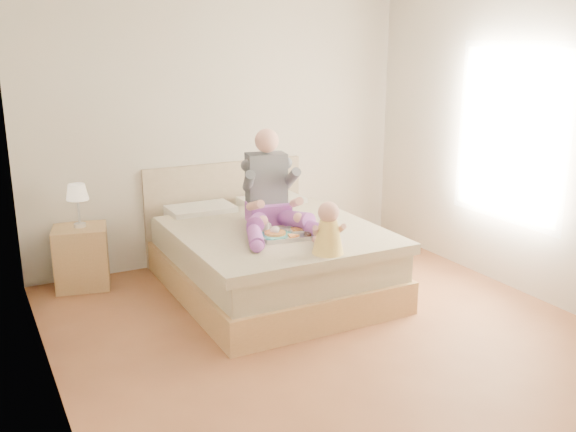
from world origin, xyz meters
name	(u,v)px	position (x,y,z in m)	size (l,w,h in m)	color
room	(340,140)	(0.08, 0.01, 1.51)	(4.02, 4.22, 2.71)	brown
bed	(267,254)	(0.00, 1.08, 0.32)	(1.70, 2.18, 1.00)	#A57D4D
nightstand	(82,257)	(-1.50, 1.88, 0.29)	(0.55, 0.51, 0.57)	#A57D4D
lamp	(77,194)	(-1.49, 1.88, 0.87)	(0.19, 0.19, 0.40)	silver
adult	(272,198)	(0.01, 1.00, 0.86)	(0.74, 1.10, 0.87)	purple
tray	(286,233)	(-0.02, 0.66, 0.64)	(0.51, 0.42, 0.13)	silver
baby	(328,232)	(0.06, 0.12, 0.78)	(0.28, 0.37, 0.41)	#F5CA4D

